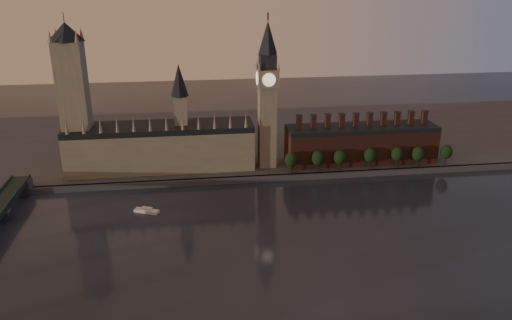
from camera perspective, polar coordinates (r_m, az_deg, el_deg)
The scene contains 14 objects.
ground at distance 265.08m, azimuth 2.74°, elevation -10.01°, with size 900.00×900.00×0.00m, color black.
north_bank at distance 425.89m, azimuth -1.49°, elevation 2.35°, with size 900.00×182.00×4.00m.
palace_of_westminster at distance 358.32m, azimuth -10.71°, elevation 1.76°, with size 130.00×30.30×74.00m.
victoria_tower at distance 356.28m, azimuth -20.13°, elevation 7.02°, with size 24.00×24.00×108.00m.
big_ben at distance 347.39m, azimuth 1.31°, elevation 7.56°, with size 15.00×15.00×107.00m.
chimney_block at distance 374.84m, azimuth 11.90°, elevation 1.90°, with size 110.00×25.00×37.00m.
embankment_tree_0 at distance 346.89m, azimuth 4.02°, elevation 0.02°, with size 8.60×8.60×14.88m.
embankment_tree_1 at distance 351.89m, azimuth 7.08°, elevation 0.21°, with size 8.60×8.60×14.88m.
embankment_tree_2 at distance 355.70m, azimuth 9.54°, elevation 0.30°, with size 8.60×8.60×14.88m.
embankment_tree_3 at distance 363.98m, azimuth 12.91°, elevation 0.53°, with size 8.60×8.60×14.88m.
embankment_tree_4 at distance 371.27m, azimuth 15.84°, elevation 0.66°, with size 8.60×8.60×14.88m.
embankment_tree_5 at distance 375.90m, azimuth 18.03°, elevation 0.66°, with size 8.60×8.60×14.88m.
embankment_tree_6 at distance 387.07m, azimuth 20.92°, elevation 0.87°, with size 8.60×8.60×14.88m.
river_boat at distance 308.16m, azimuth -12.39°, elevation -5.66°, with size 15.49×10.10×3.01m.
Camera 1 is at (-42.58, -224.54, 134.29)m, focal length 35.00 mm.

